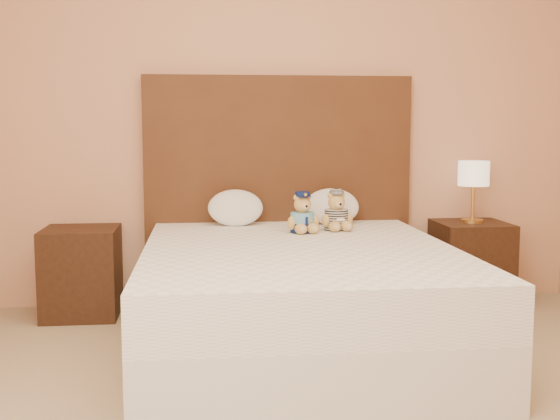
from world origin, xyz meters
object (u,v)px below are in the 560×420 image
object	(u,v)px
teddy_police	(302,212)
pillow_right	(332,205)
nightstand_left	(82,272)
pillow_left	(235,206)
teddy_prisoner	(336,211)
lamp	(474,177)
nightstand_right	(471,264)
bed	(299,298)

from	to	relation	value
teddy_police	pillow_right	world-z (taller)	pillow_right
nightstand_left	pillow_right	xyz separation A→B (m)	(1.58, 0.03, 0.40)
pillow_left	teddy_prisoner	bearing A→B (deg)	-25.23
lamp	teddy_police	distance (m)	1.22
pillow_left	lamp	bearing A→B (deg)	-1.11
nightstand_left	teddy_prisoner	bearing A→B (deg)	-9.16
teddy_police	pillow_left	bearing A→B (deg)	122.38
nightstand_right	teddy_prisoner	bearing A→B (deg)	-165.24
nightstand_right	pillow_right	distance (m)	1.01
nightstand_right	pillow_right	bearing A→B (deg)	178.14
nightstand_left	teddy_police	distance (m)	1.43
teddy_police	pillow_left	world-z (taller)	pillow_left
bed	lamp	bearing A→B (deg)	32.62
pillow_left	pillow_right	size ratio (longest dim) A/B	0.99
nightstand_left	teddy_police	size ratio (longest dim) A/B	2.30
teddy_police	bed	bearing A→B (deg)	-114.86
teddy_police	nightstand_right	bearing A→B (deg)	0.57
teddy_police	nightstand_left	bearing A→B (deg)	151.70
bed	nightstand_right	size ratio (longest dim) A/B	3.64
teddy_prisoner	pillow_left	world-z (taller)	pillow_left
lamp	teddy_prisoner	xyz separation A→B (m)	(-0.95, -0.25, -0.18)
pillow_left	nightstand_left	bearing A→B (deg)	-178.20
pillow_right	pillow_left	bearing A→B (deg)	180.00
nightstand_right	lamp	xyz separation A→B (m)	(-0.00, 0.00, 0.57)
lamp	teddy_police	xyz separation A→B (m)	(-1.16, -0.32, -0.18)
nightstand_left	pillow_left	size ratio (longest dim) A/B	1.58
bed	nightstand_right	distance (m)	1.48
lamp	pillow_left	bearing A→B (deg)	178.89
pillow_right	nightstand_left	bearing A→B (deg)	-178.91
nightstand_right	teddy_prisoner	world-z (taller)	teddy_prisoner
bed	pillow_right	world-z (taller)	pillow_right
nightstand_left	lamp	size ratio (longest dim) A/B	1.38
nightstand_right	lamp	distance (m)	0.57
nightstand_left	teddy_police	xyz separation A→B (m)	(1.34, -0.32, 0.39)
nightstand_right	teddy_prisoner	xyz separation A→B (m)	(-0.95, -0.25, 0.39)
nightstand_left	nightstand_right	xyz separation A→B (m)	(2.50, 0.00, 0.00)
bed	nightstand_left	distance (m)	1.48
teddy_prisoner	pillow_right	world-z (taller)	pillow_right
teddy_police	pillow_right	bearing A→B (deg)	40.73
teddy_police	pillow_left	size ratio (longest dim) A/B	0.69
bed	nightstand_left	size ratio (longest dim) A/B	3.64
bed	pillow_right	bearing A→B (deg)	68.59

